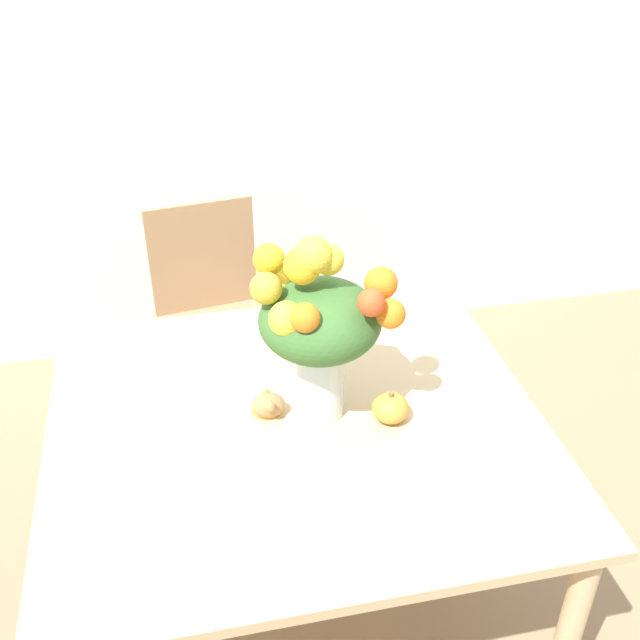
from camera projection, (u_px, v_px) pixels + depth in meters
ground_plane at (300, 606)px, 2.31m from camera, size 12.00×12.00×0.00m
wall_back at (219, 38)px, 2.85m from camera, size 8.00×0.06×2.70m
dining_table at (297, 447)px, 1.95m from camera, size 1.24×1.12×0.75m
flower_vase at (317, 323)px, 1.79m from camera, size 0.34×0.32×0.50m
pumpkin at (390, 408)px, 1.89m from camera, size 0.09×0.09×0.09m
turkey_figurine at (268, 402)px, 1.91m from camera, size 0.09×0.11×0.07m
dining_chair_near_window at (215, 321)px, 2.81m from camera, size 0.47×0.47×0.89m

